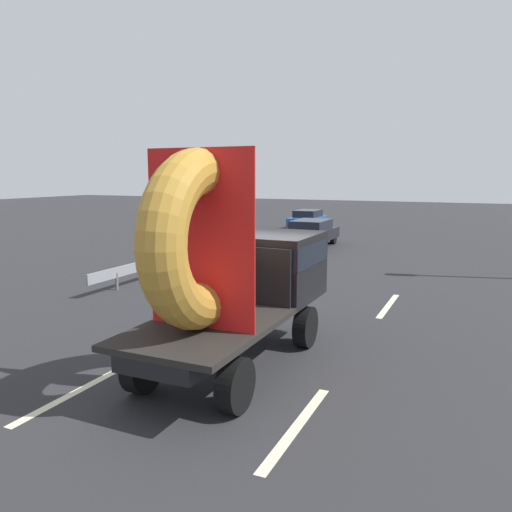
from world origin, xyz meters
name	(u,v)px	position (x,y,z in m)	size (l,w,h in m)	color
ground_plane	(246,348)	(0.00, 0.00, 0.00)	(120.00, 120.00, 0.00)	#28282B
flatbed_truck	(238,267)	(0.23, -0.79, 1.84)	(2.02, 5.12, 3.94)	black
distant_sedan	(311,232)	(-3.46, 14.70, 0.71)	(1.74, 4.06, 1.32)	black
guardrail	(183,256)	(-5.90, 6.88, 0.52)	(0.10, 10.10, 0.71)	gray
lane_dash_left_near	(72,394)	(-1.62, -3.15, 0.00)	(2.47, 0.16, 0.01)	beige
lane_dash_left_far	(272,288)	(-1.62, 5.29, 0.00)	(2.86, 0.16, 0.01)	beige
lane_dash_right_near	(297,426)	(2.07, -2.63, 0.00)	(2.63, 0.16, 0.01)	beige
lane_dash_right_far	(388,306)	(2.07, 4.65, 0.00)	(2.72, 0.16, 0.01)	beige
oncoming_car	(308,219)	(-6.38, 22.73, 0.65)	(1.60, 3.72, 1.21)	black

